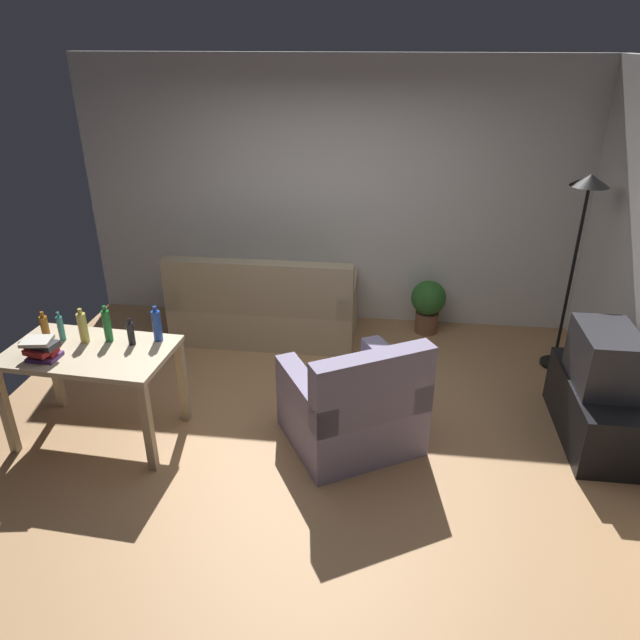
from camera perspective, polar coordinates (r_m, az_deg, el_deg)
The scene contains 16 objects.
ground_plane at distance 4.77m, azimuth -1.97°, elevation -10.80°, with size 5.20×4.40×0.02m, color tan.
wall_rear at distance 6.19m, azimuth 1.06°, elevation 11.95°, with size 5.20×0.10×2.70m, color silver.
couch at distance 6.06m, azimuth -5.33°, elevation 1.05°, with size 1.84×0.84×0.92m.
tv_stand at distance 5.04m, azimuth 24.85°, elevation -7.88°, with size 0.44×1.10×0.48m.
tv at distance 4.82m, azimuth 25.90°, elevation -3.30°, with size 0.41×0.60×0.44m.
torchiere_lamp at distance 5.56m, azimuth 24.06°, elevation 8.76°, with size 0.32×0.32×1.81m.
desk at distance 4.70m, azimuth -21.27°, elevation -3.88°, with size 1.24×0.77×0.76m.
potted_plant at distance 6.22m, azimuth 10.43°, elevation 1.63°, with size 0.36×0.36×0.57m.
armchair at distance 4.47m, azimuth 3.28°, elevation -8.47°, with size 1.20×1.18×0.92m.
bottle_amber at distance 4.95m, azimuth -25.13°, elevation -0.51°, with size 0.06×0.06×0.20m.
bottle_tall at distance 4.83m, azimuth -23.81°, elevation -0.70°, with size 0.05×0.05×0.23m.
bottle_squat at distance 4.72m, azimuth -21.98°, elevation -0.66°, with size 0.07×0.07×0.27m.
bottle_green at distance 4.67m, azimuth -19.92°, elevation -0.50°, with size 0.06×0.06×0.29m.
bottle_dark at distance 4.58m, azimuth -17.85°, elevation -1.23°, with size 0.05×0.05×0.21m.
bottle_blue at distance 4.57m, azimuth -15.52°, elevation -0.50°, with size 0.07×0.07×0.28m.
book_stack at distance 4.62m, azimuth -25.40°, elevation -2.51°, with size 0.27×0.21×0.16m.
Camera 1 is at (0.64, -3.78, 2.84)m, focal length 33.04 mm.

